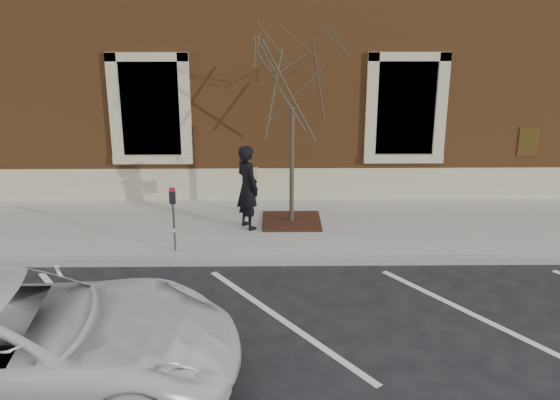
{
  "coord_description": "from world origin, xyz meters",
  "views": [
    {
      "loc": [
        -0.15,
        -11.04,
        4.94
      ],
      "look_at": [
        0.0,
        0.6,
        1.1
      ],
      "focal_mm": 40.0,
      "sensor_mm": 36.0,
      "label": 1
    }
  ],
  "objects_px": {
    "parking_meter": "(173,208)",
    "white_truck": "(3,345)",
    "sapling": "(292,73)",
    "man": "(248,187)"
  },
  "relations": [
    {
      "from": "parking_meter",
      "to": "sapling",
      "type": "distance_m",
      "value": 3.69
    },
    {
      "from": "white_truck",
      "to": "parking_meter",
      "type": "bearing_deg",
      "value": -22.53
    },
    {
      "from": "sapling",
      "to": "white_truck",
      "type": "xyz_separation_m",
      "value": [
        -3.77,
        -6.17,
        -2.59
      ]
    },
    {
      "from": "parking_meter",
      "to": "sapling",
      "type": "height_order",
      "value": "sapling"
    },
    {
      "from": "man",
      "to": "white_truck",
      "type": "height_order",
      "value": "man"
    },
    {
      "from": "man",
      "to": "parking_meter",
      "type": "distance_m",
      "value": 1.89
    },
    {
      "from": "parking_meter",
      "to": "white_truck",
      "type": "height_order",
      "value": "white_truck"
    },
    {
      "from": "parking_meter",
      "to": "sapling",
      "type": "bearing_deg",
      "value": 10.86
    },
    {
      "from": "man",
      "to": "parking_meter",
      "type": "bearing_deg",
      "value": 100.48
    },
    {
      "from": "parking_meter",
      "to": "white_truck",
      "type": "distance_m",
      "value": 4.78
    }
  ]
}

